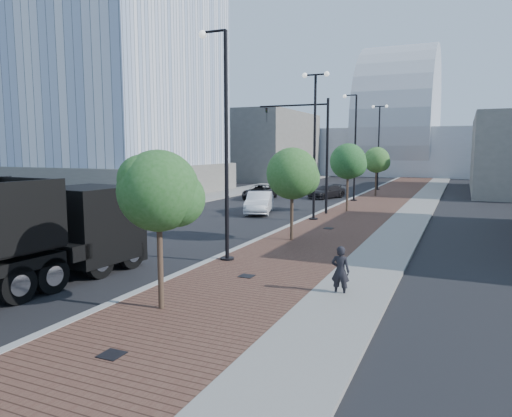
% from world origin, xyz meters
% --- Properties ---
extents(sidewalk, '(7.00, 140.00, 0.12)m').
position_xyz_m(sidewalk, '(3.50, 40.00, 0.06)').
color(sidewalk, '#4C2D23').
rests_on(sidewalk, ground).
extents(concrete_strip, '(2.40, 140.00, 0.13)m').
position_xyz_m(concrete_strip, '(6.20, 40.00, 0.07)').
color(concrete_strip, slate).
rests_on(concrete_strip, ground).
extents(curb, '(0.30, 140.00, 0.14)m').
position_xyz_m(curb, '(0.00, 40.00, 0.07)').
color(curb, gray).
rests_on(curb, ground).
extents(west_sidewalk, '(4.00, 140.00, 0.12)m').
position_xyz_m(west_sidewalk, '(-13.00, 40.00, 0.06)').
color(west_sidewalk, slate).
rests_on(west_sidewalk, ground).
extents(dump_truck, '(3.74, 13.82, 3.67)m').
position_xyz_m(dump_truck, '(-3.81, 3.42, 1.55)').
color(dump_truck, black).
rests_on(dump_truck, ground).
extents(white_sedan, '(2.93, 4.97, 1.55)m').
position_xyz_m(white_sedan, '(-4.05, 24.01, 0.77)').
color(white_sedan, silver).
rests_on(white_sedan, ground).
extents(dark_car_mid, '(2.42, 4.79, 1.30)m').
position_xyz_m(dark_car_mid, '(-7.87, 32.93, 0.65)').
color(dark_car_mid, black).
rests_on(dark_car_mid, ground).
extents(dark_car_far, '(3.23, 4.56, 1.23)m').
position_xyz_m(dark_car_far, '(-2.39, 36.07, 0.61)').
color(dark_car_far, black).
rests_on(dark_car_far, ground).
extents(pedestrian, '(0.60, 0.40, 1.61)m').
position_xyz_m(pedestrian, '(5.88, 7.47, 0.80)').
color(pedestrian, black).
rests_on(pedestrian, ground).
extents(streetlight_1, '(1.44, 0.56, 9.21)m').
position_xyz_m(streetlight_1, '(0.49, 10.00, 4.34)').
color(streetlight_1, black).
rests_on(streetlight_1, ground).
extents(streetlight_2, '(1.72, 0.56, 9.28)m').
position_xyz_m(streetlight_2, '(0.60, 22.00, 4.82)').
color(streetlight_2, black).
rests_on(streetlight_2, ground).
extents(streetlight_3, '(1.44, 0.56, 9.21)m').
position_xyz_m(streetlight_3, '(0.49, 34.00, 4.34)').
color(streetlight_3, black).
rests_on(streetlight_3, ground).
extents(streetlight_4, '(1.72, 0.56, 9.28)m').
position_xyz_m(streetlight_4, '(0.60, 46.00, 4.82)').
color(streetlight_4, black).
rests_on(streetlight_4, ground).
extents(traffic_mast, '(5.09, 0.20, 8.00)m').
position_xyz_m(traffic_mast, '(-0.30, 25.00, 4.98)').
color(traffic_mast, black).
rests_on(traffic_mast, ground).
extents(tree_0, '(2.32, 2.26, 4.58)m').
position_xyz_m(tree_0, '(1.65, 4.02, 3.44)').
color(tree_0, '#382619').
rests_on(tree_0, ground).
extents(tree_1, '(2.55, 2.53, 4.66)m').
position_xyz_m(tree_1, '(1.65, 15.02, 3.39)').
color(tree_1, '#382619').
rests_on(tree_1, ground).
extents(tree_2, '(2.59, 2.57, 4.99)m').
position_xyz_m(tree_2, '(1.65, 27.02, 3.69)').
color(tree_2, '#382619').
rests_on(tree_2, ground).
extents(tree_3, '(2.48, 2.45, 4.77)m').
position_xyz_m(tree_3, '(1.65, 39.02, 3.53)').
color(tree_3, '#382619').
rests_on(tree_3, ground).
extents(tower_podium, '(19.00, 19.00, 3.00)m').
position_xyz_m(tower_podium, '(-24.00, 32.00, 1.50)').
color(tower_podium, '#64615A').
rests_on(tower_podium, ground).
extents(convention_center, '(50.00, 30.00, 50.00)m').
position_xyz_m(convention_center, '(-2.00, 85.00, 6.00)').
color(convention_center, '#A5A8AF').
rests_on(convention_center, ground).
extents(commercial_block_nw, '(14.00, 20.00, 10.00)m').
position_xyz_m(commercial_block_nw, '(-20.00, 60.00, 5.00)').
color(commercial_block_nw, '#615E57').
rests_on(commercial_block_nw, ground).
extents(utility_cover_0, '(0.50, 0.50, 0.02)m').
position_xyz_m(utility_cover_0, '(2.40, 1.00, 0.13)').
color(utility_cover_0, black).
rests_on(utility_cover_0, sidewalk).
extents(utility_cover_1, '(0.50, 0.50, 0.02)m').
position_xyz_m(utility_cover_1, '(2.40, 8.00, 0.13)').
color(utility_cover_1, black).
rests_on(utility_cover_1, sidewalk).
extents(utility_cover_2, '(0.50, 0.50, 0.02)m').
position_xyz_m(utility_cover_2, '(2.40, 19.00, 0.13)').
color(utility_cover_2, black).
rests_on(utility_cover_2, sidewalk).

